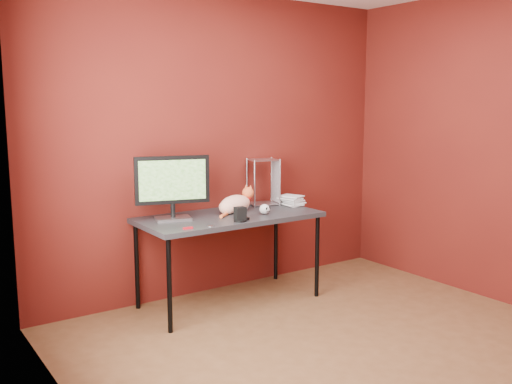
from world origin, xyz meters
TOP-DOWN VIEW (x-y plane):
  - room at (0.00, 0.00)m, footprint 3.52×3.52m
  - desk at (-0.15, 1.37)m, footprint 1.50×0.70m
  - monitor at (-0.62, 1.45)m, footprint 0.57×0.26m
  - cat at (-0.05, 1.43)m, footprint 0.44×0.27m
  - skull_mug at (0.11, 1.23)m, footprint 0.09×0.09m
  - speaker at (-0.22, 1.10)m, footprint 0.10×0.10m
  - book_stack at (0.48, 1.44)m, footprint 0.21×0.24m
  - wire_rack at (0.36, 1.60)m, footprint 0.28×0.25m
  - pocket_knife at (-0.68, 1.09)m, footprint 0.07×0.03m
  - black_gadget at (-0.15, 1.11)m, footprint 0.05×0.03m
  - washer at (-0.50, 1.08)m, footprint 0.05×0.05m

SIDE VIEW (x-z plane):
  - desk at x=-0.15m, z-range 0.32..1.07m
  - washer at x=-0.50m, z-range 0.75..0.75m
  - pocket_knife at x=-0.68m, z-range 0.75..0.76m
  - black_gadget at x=-0.15m, z-range 0.75..0.77m
  - skull_mug at x=0.11m, z-range 0.75..0.84m
  - speaker at x=-0.22m, z-range 0.75..0.86m
  - cat at x=-0.05m, z-range 0.72..0.94m
  - wire_rack at x=0.36m, z-range 0.75..1.17m
  - monitor at x=-0.62m, z-range 0.78..1.29m
  - book_stack at x=0.48m, z-range 0.75..1.74m
  - room at x=0.00m, z-range 0.14..2.75m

